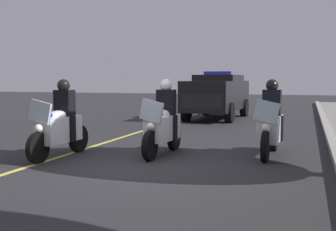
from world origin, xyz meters
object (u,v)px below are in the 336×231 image
object	(u,v)px
police_motorcycle_trailing	(270,125)
police_motorcycle_lead_left	(60,126)
police_motorcycle_lead_right	(163,124)
police_suv	(217,94)

from	to	relation	value
police_motorcycle_trailing	police_motorcycle_lead_left	bearing A→B (deg)	-69.90
police_motorcycle_lead_left	police_motorcycle_lead_right	xyz separation A→B (m)	(-1.00, 2.06, 0.00)
police_motorcycle_lead_left	police_motorcycle_trailing	bearing A→B (deg)	110.10
police_motorcycle_trailing	police_suv	size ratio (longest dim) A/B	0.43
police_motorcycle_lead_left	police_suv	xyz separation A→B (m)	(-10.08, 1.42, 0.37)
police_motorcycle_lead_left	police_motorcycle_trailing	distance (m)	4.67
police_motorcycle_lead_left	police_motorcycle_trailing	size ratio (longest dim) A/B	1.00
police_motorcycle_lead_left	police_suv	bearing A→B (deg)	171.96
police_motorcycle_lead_left	police_suv	world-z (taller)	police_suv
police_suv	police_motorcycle_lead_left	bearing A→B (deg)	-8.04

